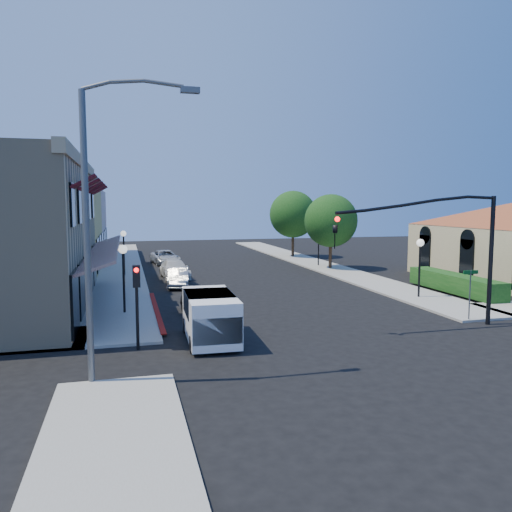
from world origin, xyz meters
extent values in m
plane|color=black|center=(0.00, 0.00, 0.00)|extent=(120.00, 120.00, 0.00)
cube|color=#9A988C|center=(-8.75, 27.00, 0.06)|extent=(3.50, 50.00, 0.12)
cube|color=#9A988C|center=(8.75, 27.00, 0.06)|extent=(3.50, 50.00, 0.12)
cube|color=maroon|center=(-6.90, 8.00, 0.00)|extent=(0.25, 10.00, 0.06)
cube|color=tan|center=(-10.65, 11.00, 7.80)|extent=(0.50, 18.20, 0.60)
cube|color=#561416|center=(-9.60, 11.00, 3.05)|extent=(1.75, 17.00, 0.67)
cube|color=#4F0F19|center=(-9.95, 4.00, 6.55)|extent=(1.02, 1.50, 0.60)
cube|color=#4F0F19|center=(-9.95, 7.40, 6.55)|extent=(1.02, 1.50, 0.60)
cube|color=#4F0F19|center=(-9.95, 10.80, 6.55)|extent=(1.02, 1.50, 0.60)
cube|color=#4F0F19|center=(-9.95, 14.20, 6.55)|extent=(1.02, 1.50, 0.60)
cube|color=#4F0F19|center=(-9.95, 17.60, 6.55)|extent=(1.02, 1.50, 0.60)
cube|color=black|center=(-10.45, 3.50, 1.60)|extent=(0.12, 2.60, 2.60)
cube|color=black|center=(-10.45, 6.90, 1.60)|extent=(0.12, 2.60, 2.60)
cube|color=black|center=(-10.45, 10.30, 1.60)|extent=(0.12, 2.60, 2.60)
cube|color=black|center=(-10.45, 13.70, 1.60)|extent=(0.12, 2.60, 2.60)
cube|color=black|center=(-10.45, 17.10, 1.60)|extent=(0.12, 2.60, 2.60)
cube|color=tan|center=(-15.50, 26.00, 3.80)|extent=(10.00, 12.00, 7.60)
cube|color=beige|center=(-15.50, 38.00, 3.50)|extent=(10.00, 12.00, 7.00)
cube|color=black|center=(14.45, 11.50, 1.80)|extent=(0.12, 1.40, 2.80)
cube|color=black|center=(14.45, 16.50, 1.80)|extent=(0.12, 1.40, 2.80)
cube|color=#134213|center=(11.70, 9.00, 0.00)|extent=(1.40, 8.00, 1.10)
cylinder|color=black|center=(8.80, 22.00, 1.05)|extent=(0.28, 0.28, 2.10)
sphere|color=#134213|center=(8.80, 22.00, 4.20)|extent=(4.56, 4.56, 4.56)
cylinder|color=black|center=(8.80, 32.00, 1.14)|extent=(0.28, 0.28, 2.27)
sphere|color=#134213|center=(8.80, 32.00, 4.55)|extent=(4.94, 4.94, 4.94)
cylinder|color=black|center=(8.00, 1.50, 3.00)|extent=(0.20, 0.20, 6.00)
cylinder|color=black|center=(4.10, 1.50, 5.60)|extent=(7.80, 0.14, 0.14)
imported|color=black|center=(0.20, 1.50, 4.70)|extent=(0.20, 0.16, 1.00)
sphere|color=#FF0C0C|center=(0.20, 1.32, 5.00)|extent=(0.22, 0.22, 0.22)
cylinder|color=black|center=(-8.00, 1.50, 1.50)|extent=(0.12, 0.12, 3.00)
cube|color=black|center=(-8.00, 1.35, 2.90)|extent=(0.28, 0.22, 0.85)
sphere|color=#FF0C0C|center=(-8.00, 1.23, 3.15)|extent=(0.18, 0.18, 0.18)
cylinder|color=#595B5E|center=(-9.50, -2.00, 4.50)|extent=(0.20, 0.20, 9.00)
cylinder|color=#595B5E|center=(-8.00, -2.00, 9.25)|extent=(3.00, 0.12, 0.12)
cube|color=#595B5E|center=(-6.30, -2.00, 9.15)|extent=(0.60, 0.25, 0.18)
cylinder|color=#595B5E|center=(7.50, 2.20, 1.25)|extent=(0.06, 0.06, 2.50)
cube|color=#0C591E|center=(7.50, 2.20, 2.40)|extent=(0.80, 0.04, 0.18)
cylinder|color=black|center=(-8.50, 8.00, 1.60)|extent=(0.12, 0.12, 3.20)
sphere|color=white|center=(-8.50, 8.00, 3.35)|extent=(0.44, 0.44, 0.44)
cylinder|color=black|center=(-8.50, 22.00, 1.60)|extent=(0.12, 0.12, 3.20)
sphere|color=white|center=(-8.50, 22.00, 3.35)|extent=(0.44, 0.44, 0.44)
cylinder|color=black|center=(8.50, 8.00, 1.60)|extent=(0.12, 0.12, 3.20)
sphere|color=white|center=(8.50, 8.00, 3.35)|extent=(0.44, 0.44, 0.44)
cylinder|color=black|center=(8.50, 24.00, 1.60)|extent=(0.12, 0.12, 3.20)
sphere|color=white|center=(8.50, 24.00, 3.35)|extent=(0.44, 0.44, 0.44)
cube|color=white|center=(-5.08, 2.00, 1.05)|extent=(2.07, 4.49, 1.81)
cube|color=white|center=(-5.15, 0.09, 0.95)|extent=(1.88, 0.67, 1.00)
cube|color=black|center=(-5.13, 0.44, 1.46)|extent=(1.71, 0.16, 0.90)
cube|color=black|center=(-5.07, 2.30, 1.51)|extent=(2.02, 2.68, 0.90)
cylinder|color=black|center=(-5.99, 0.52, 0.33)|extent=(0.27, 0.67, 0.66)
cylinder|color=black|center=(-5.88, 3.54, 0.33)|extent=(0.27, 0.67, 0.66)
cylinder|color=black|center=(-4.28, 0.46, 0.33)|extent=(0.27, 0.67, 0.66)
cylinder|color=black|center=(-4.17, 3.48, 0.33)|extent=(0.27, 0.67, 0.66)
imported|color=black|center=(-4.80, 7.07, 0.59)|extent=(1.82, 3.60, 1.18)
imported|color=#A0A4A5|center=(-4.94, 15.94, 0.64)|extent=(1.82, 4.04, 1.29)
imported|color=silver|center=(-4.80, 20.00, 0.69)|extent=(2.19, 4.84, 1.37)
imported|color=silver|center=(-4.80, 29.26, 0.65)|extent=(2.77, 4.92, 1.30)
camera|label=1|loc=(-8.37, -17.92, 5.63)|focal=35.00mm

